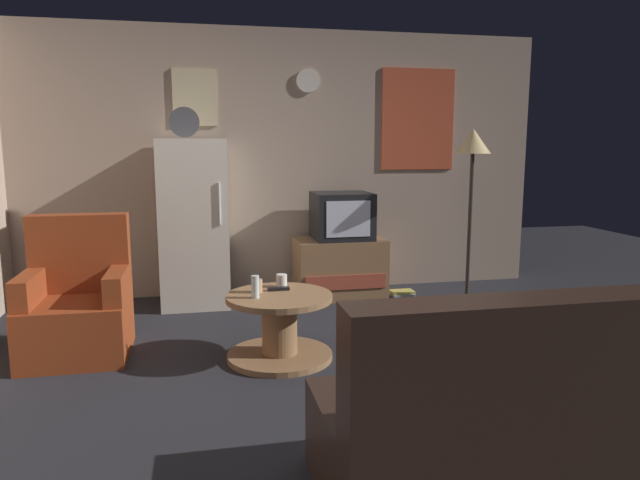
% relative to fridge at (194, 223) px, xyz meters
% --- Properties ---
extents(ground_plane, '(12.00, 12.00, 0.00)m').
position_rel_fridge_xyz_m(ground_plane, '(0.87, -2.07, -0.75)').
color(ground_plane, '#232328').
extents(wall_with_art, '(5.20, 0.12, 2.54)m').
position_rel_fridge_xyz_m(wall_with_art, '(0.88, 0.38, 0.52)').
color(wall_with_art, tan).
rests_on(wall_with_art, ground_plane).
extents(fridge, '(0.60, 0.62, 1.77)m').
position_rel_fridge_xyz_m(fridge, '(0.00, 0.00, 0.00)').
color(fridge, silver).
rests_on(fridge, ground_plane).
extents(tv_stand, '(0.84, 0.53, 0.56)m').
position_rel_fridge_xyz_m(tv_stand, '(1.36, -0.00, -0.47)').
color(tv_stand, '#8E6642').
rests_on(tv_stand, ground_plane).
extents(crt_tv, '(0.54, 0.51, 0.44)m').
position_rel_fridge_xyz_m(crt_tv, '(1.38, -0.00, 0.03)').
color(crt_tv, black).
rests_on(crt_tv, tv_stand).
extents(standing_lamp, '(0.32, 0.32, 1.59)m').
position_rel_fridge_xyz_m(standing_lamp, '(2.49, -0.41, 0.60)').
color(standing_lamp, '#332D28').
rests_on(standing_lamp, ground_plane).
extents(coffee_table, '(0.72, 0.72, 0.45)m').
position_rel_fridge_xyz_m(coffee_table, '(0.56, -1.55, -0.53)').
color(coffee_table, '#8E6642').
rests_on(coffee_table, ground_plane).
extents(wine_glass, '(0.05, 0.05, 0.15)m').
position_rel_fridge_xyz_m(wine_glass, '(0.39, -1.61, -0.23)').
color(wine_glass, silver).
rests_on(wine_glass, coffee_table).
extents(mug_ceramic_white, '(0.08, 0.08, 0.09)m').
position_rel_fridge_xyz_m(mug_ceramic_white, '(0.61, -1.34, -0.26)').
color(mug_ceramic_white, silver).
rests_on(mug_ceramic_white, coffee_table).
extents(mug_ceramic_tan, '(0.08, 0.08, 0.09)m').
position_rel_fridge_xyz_m(mug_ceramic_tan, '(0.42, -1.46, -0.26)').
color(mug_ceramic_tan, tan).
rests_on(mug_ceramic_tan, coffee_table).
extents(remote_control, '(0.15, 0.05, 0.02)m').
position_rel_fridge_xyz_m(remote_control, '(0.57, -1.44, -0.29)').
color(remote_control, black).
rests_on(remote_control, coffee_table).
extents(armchair, '(0.68, 0.68, 0.96)m').
position_rel_fridge_xyz_m(armchair, '(-0.80, -1.16, -0.42)').
color(armchair, maroon).
rests_on(armchair, ground_plane).
extents(couch, '(1.70, 0.80, 0.92)m').
position_rel_fridge_xyz_m(couch, '(1.34, -3.34, -0.44)').
color(couch, black).
rests_on(couch, ground_plane).
extents(book_stack, '(0.22, 0.17, 0.07)m').
position_rel_fridge_xyz_m(book_stack, '(1.93, -0.19, -0.72)').
color(book_stack, '#5462C0').
rests_on(book_stack, ground_plane).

